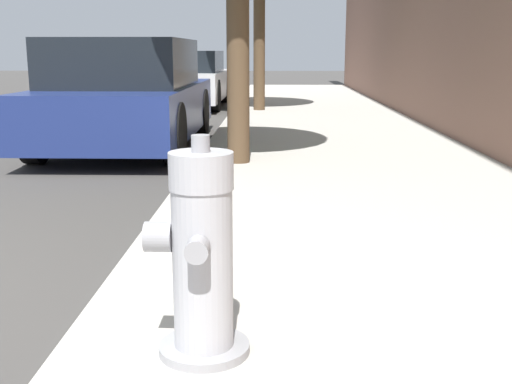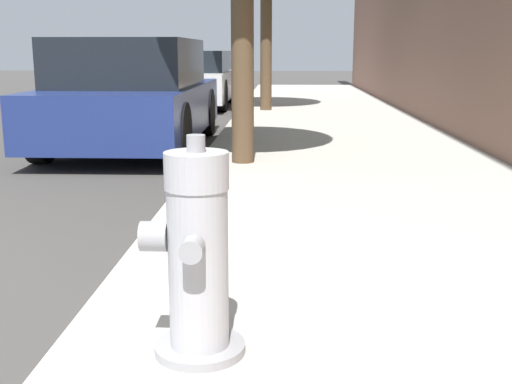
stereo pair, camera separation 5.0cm
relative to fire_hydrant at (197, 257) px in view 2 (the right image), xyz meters
name	(u,v)px [view 2 (the right image)]	position (x,y,z in m)	size (l,w,h in m)	color
sidewalk_slab	(450,346)	(1.03, 0.22, -0.45)	(3.25, 40.00, 0.13)	#B7B2A8
fire_hydrant	(197,257)	(0.00, 0.00, 0.00)	(0.39, 0.40, 0.85)	#97979C
parked_car_near	(133,96)	(-1.68, 6.19, 0.18)	(1.82, 4.19, 1.43)	navy
parked_car_mid	(194,79)	(-1.79, 12.69, 0.12)	(1.76, 4.16, 1.28)	silver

